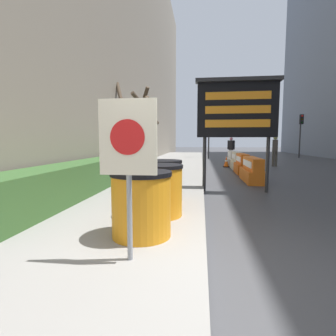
{
  "coord_description": "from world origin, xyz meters",
  "views": [
    {
      "loc": [
        -0.08,
        -2.71,
        1.48
      ],
      "look_at": [
        -0.95,
        4.1,
        0.77
      ],
      "focal_mm": 28.0,
      "sensor_mm": 36.0,
      "label": 1
    }
  ],
  "objects_px": {
    "jersey_barrier_orange_near": "(252,171)",
    "traffic_light_near_curb": "(209,123)",
    "jersey_barrier_cream": "(237,162)",
    "pedestrian_worker": "(231,147)",
    "barrel_drum_foreground": "(141,204)",
    "warning_sign": "(128,149)",
    "barrel_drum_middle": "(159,190)",
    "barrel_drum_back": "(162,181)",
    "jersey_barrier_orange_far": "(242,165)",
    "pedestrian_passerby": "(275,148)",
    "traffic_cone_near": "(226,162)",
    "jersey_barrier_white": "(232,159)",
    "traffic_light_far_side": "(301,126)",
    "message_board": "(237,109)"
  },
  "relations": [
    {
      "from": "barrel_drum_foreground",
      "to": "jersey_barrier_cream",
      "type": "relative_size",
      "value": 0.53
    },
    {
      "from": "jersey_barrier_orange_near",
      "to": "traffic_light_near_curb",
      "type": "height_order",
      "value": "traffic_light_near_curb"
    },
    {
      "from": "barrel_drum_middle",
      "to": "jersey_barrier_orange_near",
      "type": "relative_size",
      "value": 0.43
    },
    {
      "from": "barrel_drum_middle",
      "to": "jersey_barrier_orange_far",
      "type": "xyz_separation_m",
      "value": [
        2.61,
        7.62,
        -0.21
      ]
    },
    {
      "from": "jersey_barrier_orange_near",
      "to": "jersey_barrier_white",
      "type": "height_order",
      "value": "jersey_barrier_white"
    },
    {
      "from": "jersey_barrier_cream",
      "to": "traffic_light_near_curb",
      "type": "height_order",
      "value": "traffic_light_near_curb"
    },
    {
      "from": "barrel_drum_middle",
      "to": "jersey_barrier_white",
      "type": "distance_m",
      "value": 11.89
    },
    {
      "from": "barrel_drum_middle",
      "to": "jersey_barrier_orange_near",
      "type": "xyz_separation_m",
      "value": [
        2.61,
        5.27,
        -0.22
      ]
    },
    {
      "from": "barrel_drum_middle",
      "to": "warning_sign",
      "type": "xyz_separation_m",
      "value": [
        -0.04,
        -1.81,
        0.78
      ]
    },
    {
      "from": "barrel_drum_middle",
      "to": "traffic_light_far_side",
      "type": "distance_m",
      "value": 22.0
    },
    {
      "from": "traffic_cone_near",
      "to": "traffic_light_near_curb",
      "type": "xyz_separation_m",
      "value": [
        -0.81,
        6.89,
        2.62
      ]
    },
    {
      "from": "barrel_drum_middle",
      "to": "jersey_barrier_orange_far",
      "type": "distance_m",
      "value": 8.06
    },
    {
      "from": "barrel_drum_foreground",
      "to": "barrel_drum_back",
      "type": "height_order",
      "value": "same"
    },
    {
      "from": "barrel_drum_back",
      "to": "warning_sign",
      "type": "relative_size",
      "value": 0.52
    },
    {
      "from": "warning_sign",
      "to": "pedestrian_passerby",
      "type": "distance_m",
      "value": 14.07
    },
    {
      "from": "jersey_barrier_orange_far",
      "to": "pedestrian_passerby",
      "type": "bearing_deg",
      "value": 57.23
    },
    {
      "from": "barrel_drum_back",
      "to": "pedestrian_worker",
      "type": "height_order",
      "value": "pedestrian_worker"
    },
    {
      "from": "barrel_drum_middle",
      "to": "barrel_drum_back",
      "type": "relative_size",
      "value": 1.0
    },
    {
      "from": "jersey_barrier_orange_far",
      "to": "traffic_cone_near",
      "type": "height_order",
      "value": "jersey_barrier_orange_far"
    },
    {
      "from": "pedestrian_passerby",
      "to": "barrel_drum_middle",
      "type": "bearing_deg",
      "value": -6.27
    },
    {
      "from": "barrel_drum_middle",
      "to": "jersey_barrier_cream",
      "type": "distance_m",
      "value": 9.9
    },
    {
      "from": "barrel_drum_back",
      "to": "pedestrian_passerby",
      "type": "xyz_separation_m",
      "value": [
        5.09,
        10.28,
        0.45
      ]
    },
    {
      "from": "barrel_drum_middle",
      "to": "pedestrian_worker",
      "type": "bearing_deg",
      "value": 79.22
    },
    {
      "from": "barrel_drum_foreground",
      "to": "warning_sign",
      "type": "height_order",
      "value": "warning_sign"
    },
    {
      "from": "barrel_drum_middle",
      "to": "traffic_cone_near",
      "type": "relative_size",
      "value": 1.47
    },
    {
      "from": "barrel_drum_middle",
      "to": "pedestrian_passerby",
      "type": "bearing_deg",
      "value": 66.22
    },
    {
      "from": "pedestrian_passerby",
      "to": "warning_sign",
      "type": "bearing_deg",
      "value": -3.47
    },
    {
      "from": "barrel_drum_foreground",
      "to": "jersey_barrier_cream",
      "type": "xyz_separation_m",
      "value": [
        2.69,
        10.6,
        -0.21
      ]
    },
    {
      "from": "traffic_cone_near",
      "to": "barrel_drum_back",
      "type": "bearing_deg",
      "value": -103.34
    },
    {
      "from": "jersey_barrier_cream",
      "to": "traffic_cone_near",
      "type": "xyz_separation_m",
      "value": [
        -0.45,
        1.0,
        -0.09
      ]
    },
    {
      "from": "jersey_barrier_cream",
      "to": "warning_sign",
      "type": "bearing_deg",
      "value": -103.13
    },
    {
      "from": "jersey_barrier_orange_near",
      "to": "pedestrian_passerby",
      "type": "distance_m",
      "value": 6.54
    },
    {
      "from": "barrel_drum_back",
      "to": "traffic_cone_near",
      "type": "bearing_deg",
      "value": 76.66
    },
    {
      "from": "jersey_barrier_orange_far",
      "to": "pedestrian_worker",
      "type": "bearing_deg",
      "value": 87.51
    },
    {
      "from": "barrel_drum_back",
      "to": "traffic_light_near_curb",
      "type": "relative_size",
      "value": 0.23
    },
    {
      "from": "jersey_barrier_cream",
      "to": "pedestrian_worker",
      "type": "xyz_separation_m",
      "value": [
        0.34,
        5.92,
        0.64
      ]
    },
    {
      "from": "jersey_barrier_orange_near",
      "to": "jersey_barrier_cream",
      "type": "height_order",
      "value": "jersey_barrier_cream"
    },
    {
      "from": "jersey_barrier_orange_near",
      "to": "pedestrian_passerby",
      "type": "bearing_deg",
      "value": 68.5
    },
    {
      "from": "barrel_drum_middle",
      "to": "warning_sign",
      "type": "distance_m",
      "value": 1.97
    },
    {
      "from": "jersey_barrier_orange_near",
      "to": "jersey_barrier_white",
      "type": "xyz_separation_m",
      "value": [
        0.0,
        6.33,
        0.0
      ]
    },
    {
      "from": "barrel_drum_middle",
      "to": "warning_sign",
      "type": "height_order",
      "value": "warning_sign"
    },
    {
      "from": "barrel_drum_foreground",
      "to": "barrel_drum_middle",
      "type": "distance_m",
      "value": 1.05
    },
    {
      "from": "warning_sign",
      "to": "jersey_barrier_white",
      "type": "bearing_deg",
      "value": 78.82
    },
    {
      "from": "barrel_drum_middle",
      "to": "traffic_light_near_curb",
      "type": "relative_size",
      "value": 0.23
    },
    {
      "from": "jersey_barrier_white",
      "to": "pedestrian_passerby",
      "type": "distance_m",
      "value": 2.49
    },
    {
      "from": "barrel_drum_back",
      "to": "jersey_barrier_white",
      "type": "height_order",
      "value": "barrel_drum_back"
    },
    {
      "from": "barrel_drum_back",
      "to": "traffic_cone_near",
      "type": "xyz_separation_m",
      "value": [
        2.25,
        9.5,
        -0.3
      ]
    },
    {
      "from": "traffic_light_far_side",
      "to": "message_board",
      "type": "bearing_deg",
      "value": -114.63
    },
    {
      "from": "jersey_barrier_white",
      "to": "pedestrian_passerby",
      "type": "relative_size",
      "value": 0.97
    },
    {
      "from": "traffic_cone_near",
      "to": "traffic_light_near_curb",
      "type": "relative_size",
      "value": 0.15
    }
  ]
}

